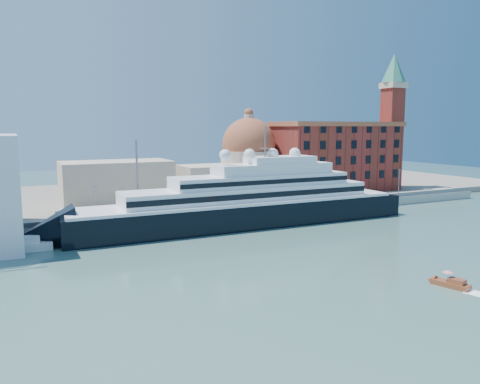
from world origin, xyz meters
TOP-DOWN VIEW (x-y plane):
  - ground at (0.00, 0.00)m, footprint 400.00×400.00m
  - quay at (0.00, 34.00)m, footprint 180.00×10.00m
  - land at (0.00, 75.00)m, footprint 260.00×72.00m
  - quay_fence at (0.00, 29.50)m, footprint 180.00×0.10m
  - superyacht at (-0.12, 23.00)m, footprint 92.66×12.85m
  - service_barge at (-46.29, 20.74)m, footprint 13.12×4.67m
  - water_taxi at (11.44, -29.43)m, footprint 3.20×5.75m
  - warehouse at (52.00, 52.00)m, footprint 43.00×19.00m
  - campanile at (76.00, 52.00)m, footprint 8.40×8.40m
  - church at (6.39, 57.72)m, footprint 66.00×18.00m
  - lamp_posts at (-12.67, 32.27)m, footprint 120.80×2.40m

SIDE VIEW (x-z plane):
  - ground at x=0.00m, z-range 0.00..0.00m
  - water_taxi at x=11.44m, z-range -0.67..1.92m
  - service_barge at x=-46.29m, z-range -0.62..2.30m
  - land at x=0.00m, z-range 0.00..2.00m
  - quay at x=0.00m, z-range 0.00..2.50m
  - quay_fence at x=0.00m, z-range 2.50..3.70m
  - superyacht at x=-0.12m, z-range -9.07..18.63m
  - lamp_posts at x=-12.67m, z-range 0.84..18.84m
  - church at x=6.39m, z-range -1.84..23.66m
  - warehouse at x=52.00m, z-range 2.16..25.41m
  - campanile at x=76.00m, z-range 5.26..52.26m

